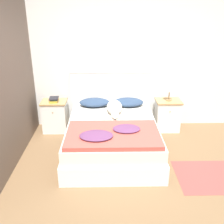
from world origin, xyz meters
TOP-DOWN VIEW (x-y plane):
  - ground_plane at (0.00, 0.00)m, footprint 16.00×16.00m
  - wall_back at (0.00, 2.13)m, footprint 9.00×0.06m
  - wall_side_left at (-1.68, 1.05)m, footprint 0.06×3.10m
  - bed at (-0.14, 1.04)m, footprint 1.51×1.99m
  - headboard at (-0.14, 2.06)m, footprint 1.59×0.06m
  - nightstand_left at (-1.24, 1.82)m, footprint 0.48×0.40m
  - nightstand_right at (0.96, 1.82)m, footprint 0.48×0.40m
  - pillow_left at (-0.46, 1.80)m, footprint 0.58×0.37m
  - pillow_right at (0.19, 1.80)m, footprint 0.58×0.37m
  - quilt at (-0.15, 0.52)m, footprint 1.37×0.88m
  - dog at (-0.09, 1.48)m, footprint 0.27×0.80m
  - book_stack at (-1.23, 1.80)m, footprint 0.18×0.24m
  - table_lamp at (0.96, 1.82)m, footprint 0.17×0.17m
  - rug at (1.33, 0.25)m, footprint 1.08×0.82m

SIDE VIEW (x-z plane):
  - ground_plane at x=0.00m, z-range 0.00..0.00m
  - rug at x=1.33m, z-range 0.00..0.00m
  - bed at x=-0.14m, z-range 0.00..0.52m
  - nightstand_left at x=-1.24m, z-range 0.00..0.62m
  - nightstand_right at x=0.96m, z-range 0.00..0.62m
  - quilt at x=-0.15m, z-range 0.51..0.63m
  - headboard at x=-0.14m, z-range 0.02..1.16m
  - pillow_left at x=-0.46m, z-range 0.53..0.66m
  - pillow_right at x=0.19m, z-range 0.53..0.66m
  - dog at x=-0.09m, z-range 0.52..0.70m
  - book_stack at x=-1.23m, z-range 0.62..0.69m
  - table_lamp at x=0.96m, z-range 0.70..1.04m
  - wall_back at x=0.00m, z-range 0.00..2.55m
  - wall_side_left at x=-1.68m, z-range 0.00..2.55m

